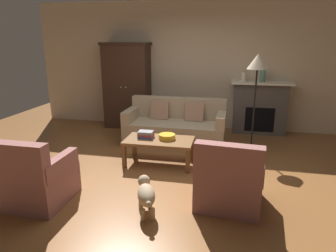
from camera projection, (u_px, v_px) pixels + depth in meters
name	position (u px, v px, depth m)	size (l,w,h in m)	color
ground_plane	(167.00, 169.00, 4.74)	(9.60, 9.60, 0.00)	brown
back_wall	(190.00, 66.00, 6.75)	(7.20, 0.10, 2.80)	beige
fireplace	(260.00, 107.00, 6.44)	(1.26, 0.48, 1.12)	#4C4947
armoire	(127.00, 86.00, 6.84)	(1.06, 0.57, 1.91)	#382319
couch	(176.00, 127.00, 5.88)	(1.93, 0.88, 0.86)	tan
coffee_table	(159.00, 142.00, 4.86)	(1.10, 0.60, 0.42)	brown
fruit_bowl	(167.00, 137.00, 4.86)	(0.27, 0.27, 0.08)	gold
book_stack	(146.00, 134.00, 4.92)	(0.25, 0.19, 0.11)	#38569E
mantel_vase_cream	(244.00, 77.00, 6.32)	(0.10, 0.10, 0.19)	beige
mantel_vase_jade	(263.00, 75.00, 6.23)	(0.11, 0.11, 0.29)	slate
armchair_near_left	(35.00, 179.00, 3.70)	(0.79, 0.78, 0.88)	#935B56
armchair_near_right	(229.00, 182.00, 3.64)	(0.84, 0.84, 0.88)	#935B56
floor_lamp	(257.00, 68.00, 5.13)	(0.36, 0.36, 1.74)	black
dog	(146.00, 194.00, 3.49)	(0.34, 0.54, 0.39)	tan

